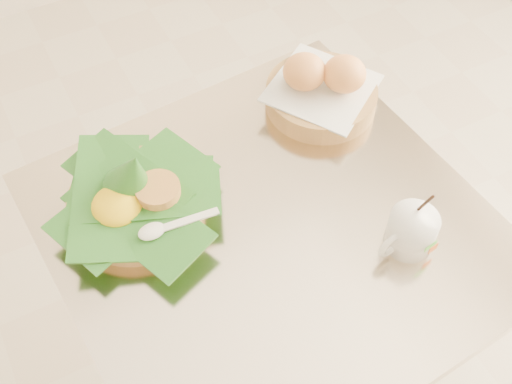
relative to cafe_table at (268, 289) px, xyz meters
name	(u,v)px	position (x,y,z in m)	size (l,w,h in m)	color
cafe_table	(268,289)	(0.00, 0.00, 0.00)	(0.75, 0.75, 0.75)	gray
rice_basket	(135,197)	(-0.19, 0.14, 0.26)	(0.29, 0.29, 0.14)	#B0884B
bread_basket	(322,89)	(0.22, 0.21, 0.26)	(0.25, 0.25, 0.11)	#B0884B
coffee_mug	(411,231)	(0.18, -0.13, 0.26)	(0.11, 0.08, 0.14)	white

